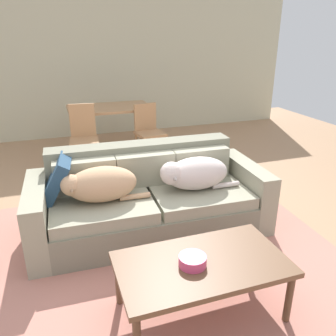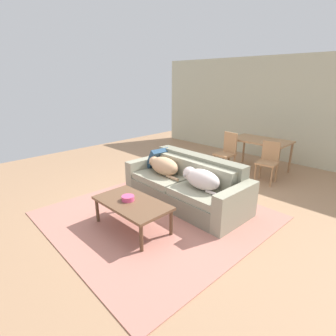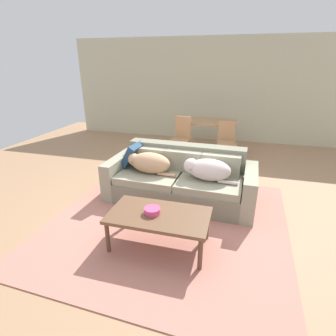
{
  "view_description": "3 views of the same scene",
  "coord_description": "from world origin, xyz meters",
  "px_view_note": "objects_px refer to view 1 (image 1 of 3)",
  "views": [
    {
      "loc": [
        -0.84,
        -2.75,
        1.88
      ],
      "look_at": [
        0.14,
        0.08,
        0.7
      ],
      "focal_mm": 36.67,
      "sensor_mm": 36.0,
      "label": 1
    },
    {
      "loc": [
        2.82,
        -3.08,
        2.13
      ],
      "look_at": [
        -0.21,
        -0.04,
        0.67
      ],
      "focal_mm": 28.14,
      "sensor_mm": 36.0,
      "label": 2
    },
    {
      "loc": [
        0.8,
        -3.5,
        2.05
      ],
      "look_at": [
        -0.14,
        -0.07,
        0.63
      ],
      "focal_mm": 28.14,
      "sensor_mm": 36.0,
      "label": 3
    }
  ],
  "objects_px": {
    "dog_on_left_cushion": "(100,184)",
    "dog_on_right_cushion": "(194,173)",
    "couch": "(149,199)",
    "coffee_table": "(202,267)",
    "dining_table": "(110,111)",
    "dining_chair_near_left": "(84,135)",
    "dining_chair_near_right": "(148,129)",
    "bowl_on_coffee_table": "(193,261)",
    "throw_pillow_by_left_arm": "(56,179)"
  },
  "relations": [
    {
      "from": "dog_on_left_cushion",
      "to": "dog_on_right_cushion",
      "type": "xyz_separation_m",
      "value": [
        0.9,
        -0.04,
        0.0
      ]
    },
    {
      "from": "couch",
      "to": "dog_on_right_cushion",
      "type": "xyz_separation_m",
      "value": [
        0.42,
        -0.16,
        0.29
      ]
    },
    {
      "from": "coffee_table",
      "to": "dining_table",
      "type": "xyz_separation_m",
      "value": [
        0.06,
        3.78,
        0.3
      ]
    },
    {
      "from": "dog_on_left_cushion",
      "to": "dining_table",
      "type": "height_order",
      "value": "same"
    },
    {
      "from": "dining_chair_near_left",
      "to": "dining_chair_near_right",
      "type": "bearing_deg",
      "value": 9.89
    },
    {
      "from": "dog_on_left_cushion",
      "to": "dining_chair_near_right",
      "type": "bearing_deg",
      "value": 65.41
    },
    {
      "from": "couch",
      "to": "dog_on_right_cushion",
      "type": "bearing_deg",
      "value": -18.73
    },
    {
      "from": "dog_on_right_cushion",
      "to": "dining_chair_near_left",
      "type": "relative_size",
      "value": 0.85
    },
    {
      "from": "couch",
      "to": "dog_on_left_cushion",
      "type": "bearing_deg",
      "value": -164.18
    },
    {
      "from": "bowl_on_coffee_table",
      "to": "dining_table",
      "type": "xyz_separation_m",
      "value": [
        0.13,
        3.8,
        0.22
      ]
    },
    {
      "from": "dining_table",
      "to": "dog_on_left_cushion",
      "type": "bearing_deg",
      "value": -102.09
    },
    {
      "from": "couch",
      "to": "dining_chair_near_right",
      "type": "relative_size",
      "value": 2.65
    },
    {
      "from": "couch",
      "to": "dining_chair_near_right",
      "type": "distance_m",
      "value": 2.05
    },
    {
      "from": "throw_pillow_by_left_arm",
      "to": "dining_chair_near_right",
      "type": "height_order",
      "value": "dining_chair_near_right"
    },
    {
      "from": "coffee_table",
      "to": "dining_chair_near_left",
      "type": "bearing_deg",
      "value": 98.0
    },
    {
      "from": "throw_pillow_by_left_arm",
      "to": "dining_table",
      "type": "bearing_deg",
      "value": 69.09
    },
    {
      "from": "dog_on_right_cushion",
      "to": "dining_table",
      "type": "relative_size",
      "value": 0.61
    },
    {
      "from": "dog_on_left_cushion",
      "to": "dining_table",
      "type": "xyz_separation_m",
      "value": [
        0.57,
        2.65,
        0.08
      ]
    },
    {
      "from": "dog_on_right_cushion",
      "to": "couch",
      "type": "bearing_deg",
      "value": 161.27
    },
    {
      "from": "dining_table",
      "to": "dining_chair_near_right",
      "type": "height_order",
      "value": "dining_chair_near_right"
    },
    {
      "from": "dining_table",
      "to": "dining_chair_near_left",
      "type": "relative_size",
      "value": 1.4
    },
    {
      "from": "dog_on_right_cushion",
      "to": "dining_chair_near_left",
      "type": "height_order",
      "value": "dining_chair_near_left"
    },
    {
      "from": "dining_chair_near_left",
      "to": "dog_on_right_cushion",
      "type": "bearing_deg",
      "value": -61.86
    },
    {
      "from": "couch",
      "to": "throw_pillow_by_left_arm",
      "type": "relative_size",
      "value": 5.62
    },
    {
      "from": "coffee_table",
      "to": "dog_on_left_cushion",
      "type": "bearing_deg",
      "value": 114.29
    },
    {
      "from": "dog_on_right_cushion",
      "to": "dining_table",
      "type": "xyz_separation_m",
      "value": [
        -0.34,
        2.69,
        0.08
      ]
    },
    {
      "from": "couch",
      "to": "dog_on_left_cushion",
      "type": "height_order",
      "value": "couch"
    },
    {
      "from": "dining_table",
      "to": "couch",
      "type": "bearing_deg",
      "value": -91.81
    },
    {
      "from": "dining_chair_near_left",
      "to": "dining_chair_near_right",
      "type": "height_order",
      "value": "dining_chair_near_left"
    },
    {
      "from": "bowl_on_coffee_table",
      "to": "throw_pillow_by_left_arm",
      "type": "bearing_deg",
      "value": 120.61
    },
    {
      "from": "dog_on_left_cushion",
      "to": "dining_chair_near_right",
      "type": "relative_size",
      "value": 0.9
    },
    {
      "from": "dog_on_left_cushion",
      "to": "throw_pillow_by_left_arm",
      "type": "bearing_deg",
      "value": 152.36
    },
    {
      "from": "bowl_on_coffee_table",
      "to": "dining_chair_near_left",
      "type": "xyz_separation_m",
      "value": [
        -0.37,
        3.16,
        0.04
      ]
    },
    {
      "from": "throw_pillow_by_left_arm",
      "to": "dining_chair_near_right",
      "type": "xyz_separation_m",
      "value": [
        1.42,
        1.88,
        -0.14
      ]
    },
    {
      "from": "dining_table",
      "to": "dining_chair_near_right",
      "type": "xyz_separation_m",
      "value": [
        0.48,
        -0.57,
        -0.2
      ]
    },
    {
      "from": "dog_on_left_cushion",
      "to": "coffee_table",
      "type": "distance_m",
      "value": 1.26
    },
    {
      "from": "bowl_on_coffee_table",
      "to": "dining_chair_near_right",
      "type": "height_order",
      "value": "dining_chair_near_right"
    },
    {
      "from": "dining_chair_near_right",
      "to": "throw_pillow_by_left_arm",
      "type": "bearing_deg",
      "value": -135.52
    },
    {
      "from": "bowl_on_coffee_table",
      "to": "dining_chair_near_right",
      "type": "xyz_separation_m",
      "value": [
        0.62,
        3.23,
        0.02
      ]
    },
    {
      "from": "dog_on_right_cushion",
      "to": "throw_pillow_by_left_arm",
      "type": "bearing_deg",
      "value": 171.04
    },
    {
      "from": "couch",
      "to": "dining_table",
      "type": "relative_size",
      "value": 1.76
    },
    {
      "from": "throw_pillow_by_left_arm",
      "to": "coffee_table",
      "type": "relative_size",
      "value": 0.36
    },
    {
      "from": "dining_chair_near_right",
      "to": "couch",
      "type": "bearing_deg",
      "value": -114.44
    },
    {
      "from": "dog_on_left_cushion",
      "to": "dining_chair_near_right",
      "type": "distance_m",
      "value": 2.34
    },
    {
      "from": "dining_table",
      "to": "dining_chair_near_left",
      "type": "xyz_separation_m",
      "value": [
        -0.5,
        -0.63,
        -0.17
      ]
    },
    {
      "from": "coffee_table",
      "to": "throw_pillow_by_left_arm",
      "type": "bearing_deg",
      "value": 123.17
    },
    {
      "from": "dog_on_right_cushion",
      "to": "dining_table",
      "type": "height_order",
      "value": "dining_table"
    },
    {
      "from": "dog_on_left_cushion",
      "to": "dining_table",
      "type": "distance_m",
      "value": 2.72
    },
    {
      "from": "dog_on_right_cushion",
      "to": "bowl_on_coffee_table",
      "type": "relative_size",
      "value": 4.27
    },
    {
      "from": "dining_chair_near_left",
      "to": "dog_on_left_cushion",
      "type": "bearing_deg",
      "value": -85.87
    }
  ]
}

